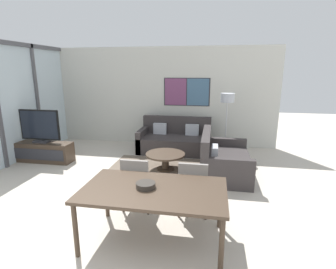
% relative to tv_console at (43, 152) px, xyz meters
% --- Properties ---
extents(ground_plane, '(24.00, 24.00, 0.00)m').
position_rel_tv_console_xyz_m(ground_plane, '(2.35, -3.14, -0.24)').
color(ground_plane, beige).
extents(wall_back, '(6.89, 0.09, 2.80)m').
position_rel_tv_console_xyz_m(wall_back, '(2.37, 2.10, 1.17)').
color(wall_back, silver).
rests_on(wall_back, ground_plane).
extents(area_rug, '(2.52, 1.63, 0.01)m').
position_rel_tv_console_xyz_m(area_rug, '(3.02, -0.03, -0.23)').
color(area_rug, '#706051').
rests_on(area_rug, ground_plane).
extents(tv_console, '(1.45, 0.42, 0.47)m').
position_rel_tv_console_xyz_m(tv_console, '(0.00, 0.00, 0.00)').
color(tv_console, '#423326').
rests_on(tv_console, ground_plane).
extents(television, '(0.99, 0.20, 0.79)m').
position_rel_tv_console_xyz_m(television, '(-0.00, 0.00, 0.63)').
color(television, '#2D2D33').
rests_on(television, tv_console).
extents(sofa_main, '(1.91, 0.99, 0.90)m').
position_rel_tv_console_xyz_m(sofa_main, '(3.02, 1.41, 0.05)').
color(sofa_main, '#383333').
rests_on(sofa_main, ground_plane).
extents(sofa_side, '(0.99, 1.61, 0.90)m').
position_rel_tv_console_xyz_m(sofa_side, '(4.23, -0.07, 0.04)').
color(sofa_side, '#383333').
rests_on(sofa_side, ground_plane).
extents(coffee_table, '(0.87, 0.87, 0.38)m').
position_rel_tv_console_xyz_m(coffee_table, '(3.02, -0.03, 0.05)').
color(coffee_table, '#423326').
rests_on(coffee_table, ground_plane).
extents(dining_table, '(1.79, 1.03, 0.73)m').
position_rel_tv_console_xyz_m(dining_table, '(3.34, -2.50, 0.43)').
color(dining_table, '#423326').
rests_on(dining_table, ground_plane).
extents(dining_chair_left, '(0.46, 0.46, 0.87)m').
position_rel_tv_console_xyz_m(dining_chair_left, '(2.91, -1.78, 0.25)').
color(dining_chair_left, gray).
rests_on(dining_chair_left, ground_plane).
extents(dining_chair_centre, '(0.46, 0.46, 0.87)m').
position_rel_tv_console_xyz_m(dining_chair_centre, '(3.78, -1.77, 0.25)').
color(dining_chair_centre, gray).
rests_on(dining_chair_centre, ground_plane).
extents(fruit_bowl, '(0.25, 0.25, 0.07)m').
position_rel_tv_console_xyz_m(fruit_bowl, '(3.24, -2.50, 0.54)').
color(fruit_bowl, '#332D28').
rests_on(fruit_bowl, dining_table).
extents(floor_lamp, '(0.34, 0.34, 1.60)m').
position_rel_tv_console_xyz_m(floor_lamp, '(4.36, 1.27, 1.12)').
color(floor_lamp, '#2D2D33').
rests_on(floor_lamp, ground_plane).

